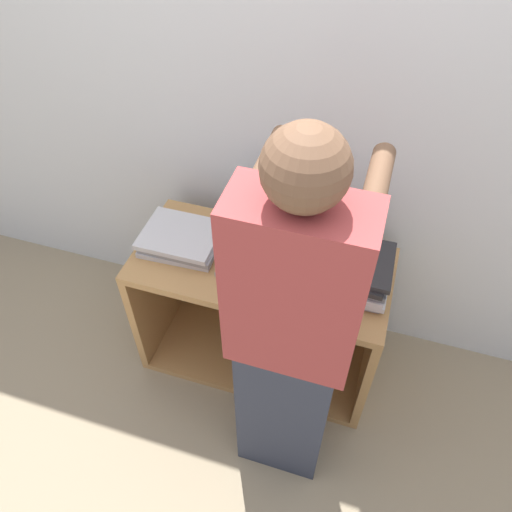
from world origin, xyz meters
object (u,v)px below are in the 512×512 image
(laptop_open, at_px, (265,245))
(laptop_stack_right, at_px, (348,270))
(person, at_px, (291,342))
(laptop_stack_left, at_px, (182,238))

(laptop_open, bearing_deg, laptop_stack_right, -8.45)
(laptop_open, height_order, person, person)
(laptop_stack_right, bearing_deg, laptop_stack_left, -179.99)
(laptop_open, xyz_separation_m, person, (0.23, -0.49, 0.08))
(laptop_stack_right, distance_m, person, 0.46)
(laptop_open, height_order, laptop_stack_right, laptop_open)
(laptop_open, height_order, laptop_stack_left, laptop_open)
(laptop_stack_left, bearing_deg, laptop_open, 8.40)
(person, bearing_deg, laptop_stack_left, 143.42)
(laptop_open, bearing_deg, person, -64.61)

